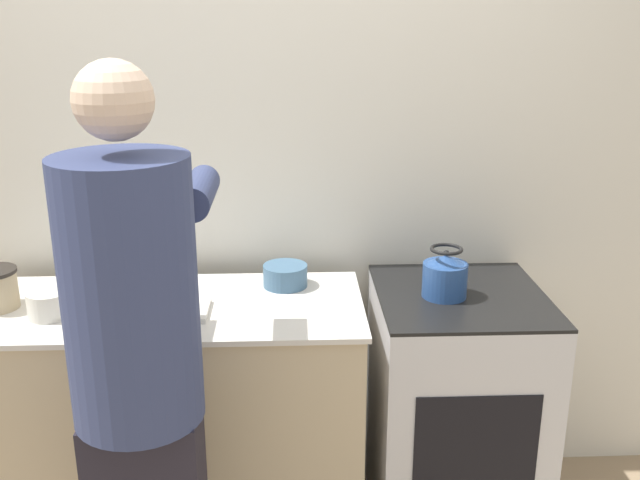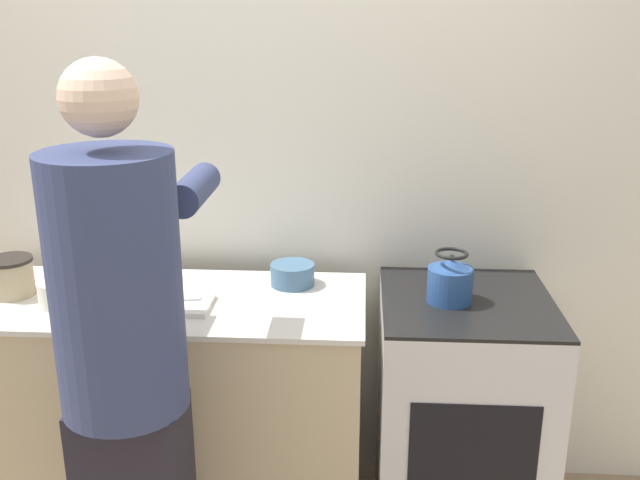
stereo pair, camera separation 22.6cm
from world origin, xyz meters
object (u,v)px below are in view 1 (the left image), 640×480
(kettle, at_px, (445,276))
(bowl_prep, at_px, (49,304))
(person, at_px, (138,373))
(knife, at_px, (157,306))
(cutting_board, at_px, (158,311))
(oven, at_px, (454,410))

(kettle, xyz_separation_m, bowl_prep, (-1.31, -0.09, -0.04))
(person, height_order, kettle, person)
(knife, xyz_separation_m, bowl_prep, (-0.34, -0.02, 0.02))
(cutting_board, distance_m, kettle, 0.97)
(person, distance_m, knife, 0.50)
(person, xyz_separation_m, cutting_board, (-0.03, 0.48, -0.03))
(person, height_order, bowl_prep, person)
(person, distance_m, bowl_prep, 0.61)
(person, relative_size, bowl_prep, 12.92)
(oven, distance_m, person, 1.25)
(oven, distance_m, knife, 1.14)
(cutting_board, height_order, knife, knife)
(person, relative_size, cutting_board, 5.33)
(person, relative_size, kettle, 9.95)
(person, bearing_deg, bowl_prep, 128.88)
(knife, height_order, bowl_prep, bowl_prep)
(knife, bearing_deg, person, -94.57)
(cutting_board, relative_size, knife, 1.32)
(bowl_prep, bearing_deg, cutting_board, 1.40)
(knife, bearing_deg, cutting_board, -73.52)
(person, bearing_deg, oven, 30.29)
(knife, bearing_deg, kettle, -5.19)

